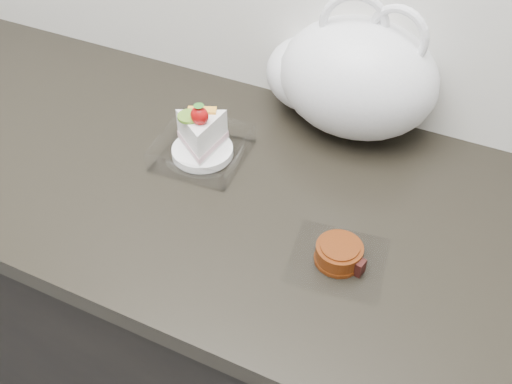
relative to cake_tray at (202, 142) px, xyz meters
The scene contains 4 objects.
counter 0.48m from the cake_tray, 78.35° to the right, with size 2.04×0.64×0.90m.
cake_tray is the anchor object (origin of this frame).
mooncake_wrap 0.35m from the cake_tray, 22.67° to the right, with size 0.17×0.16×0.04m.
plastic_bag 0.31m from the cake_tray, 45.83° to the left, with size 0.35×0.25×0.28m.
Camera 1 is at (0.44, 1.02, 1.60)m, focal length 40.00 mm.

